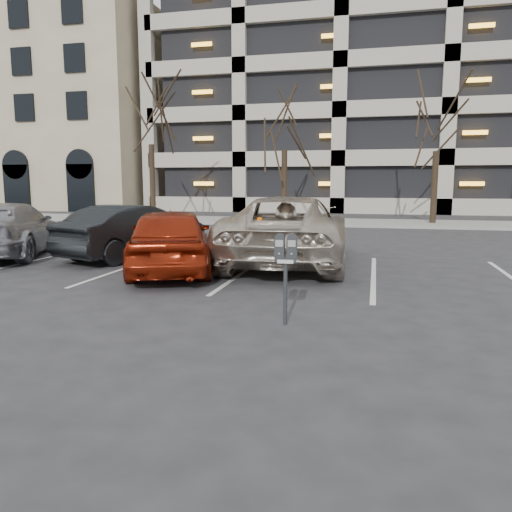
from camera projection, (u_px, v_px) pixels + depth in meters
name	position (u px, v px, depth m)	size (l,w,h in m)	color
ground	(290.00, 297.00, 8.66)	(140.00, 140.00, 0.00)	#28282B
sidewalk	(345.00, 222.00, 24.05)	(80.00, 4.00, 0.12)	gray
stall_lines	(246.00, 271.00, 11.19)	(16.90, 5.20, 0.00)	silver
office_building	(27.00, 118.00, 42.78)	(26.00, 16.20, 15.00)	gray
tree_a	(150.00, 97.00, 25.43)	(3.84, 3.84, 8.72)	black
tree_b	(285.00, 104.00, 23.92)	(3.47, 3.47, 7.88)	black
tree_c	(439.00, 105.00, 22.35)	(3.30, 3.30, 7.51)	black
parking_meter	(286.00, 257.00, 6.83)	(0.33, 0.15, 1.25)	black
suv_silver	(288.00, 230.00, 12.14)	(3.08, 6.06, 1.65)	beige
car_red	(171.00, 239.00, 10.95)	(1.72, 4.28, 1.46)	maroon
car_dark	(134.00, 231.00, 13.11)	(1.47, 4.22, 1.39)	black
car_silver	(8.00, 229.00, 13.35)	(2.02, 4.98, 1.44)	#96979D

